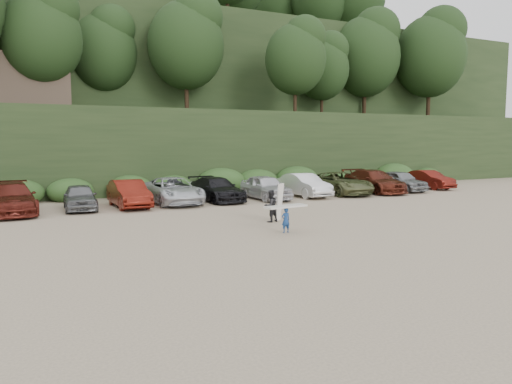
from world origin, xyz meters
TOP-DOWN VIEW (x-y plane):
  - ground at (0.00, 0.00)m, footprint 120.00×120.00m
  - hillside_backdrop at (-0.26, 35.93)m, footprint 90.00×41.50m
  - parked_cars at (-1.98, 10.05)m, footprint 39.71×6.14m
  - child_surfer at (-2.29, -0.83)m, footprint 1.94×0.77m
  - adult_surfer at (-1.55, 1.81)m, footprint 1.24×0.75m

SIDE VIEW (x-z plane):
  - ground at x=0.00m, z-range 0.00..0.00m
  - adult_surfer at x=-1.55m, z-range -0.12..1.65m
  - child_surfer at x=-2.29m, z-range 0.20..1.33m
  - parked_cars at x=-1.98m, z-range -0.05..1.59m
  - hillside_backdrop at x=-0.26m, z-range -2.78..25.22m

